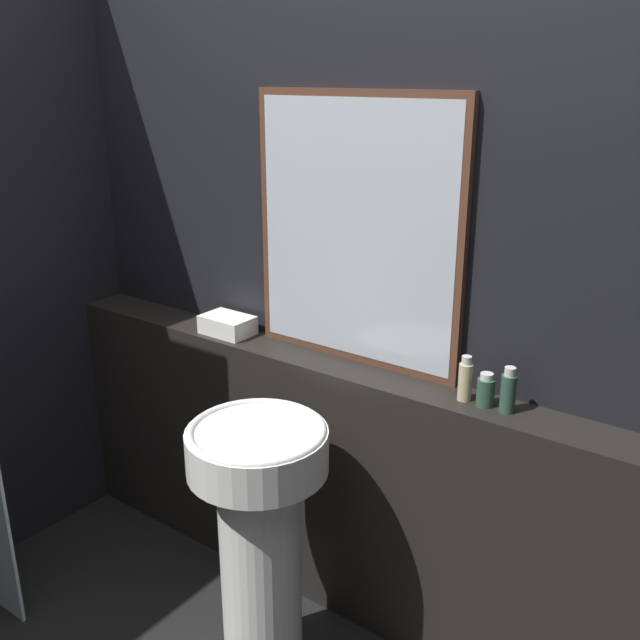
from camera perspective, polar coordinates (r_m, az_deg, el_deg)
The scene contains 8 objects.
wall_back at distance 2.50m, azimuth 3.33°, elevation 3.06°, with size 8.00×0.06×2.50m.
vanity_counter at distance 2.72m, azimuth 1.54°, elevation -13.15°, with size 2.61×0.19×0.98m.
pedestal_sink at distance 2.42m, azimuth -4.84°, elevation -16.12°, with size 0.45×0.45×0.91m.
mirror at distance 2.41m, azimuth 2.88°, elevation 7.03°, with size 0.80×0.03×0.92m.
towel_stack at distance 2.80m, azimuth -7.40°, elevation -0.39°, with size 0.20×0.13×0.07m.
shampoo_bottle at distance 2.25m, azimuth 11.54°, elevation -4.72°, with size 0.04×0.04×0.15m.
conditioner_bottle at distance 2.24m, azimuth 13.11°, elevation -5.54°, with size 0.05×0.05×0.11m.
lotion_bottle at distance 2.21m, azimuth 14.83°, elevation -5.55°, with size 0.05×0.05×0.14m.
Camera 1 is at (1.30, -0.77, 1.95)m, focal length 40.00 mm.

